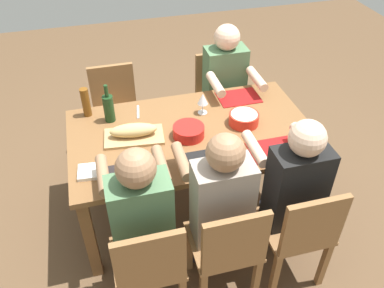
# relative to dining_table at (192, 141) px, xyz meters

# --- Properties ---
(ground_plane) EXTENTS (8.00, 8.00, 0.00)m
(ground_plane) POSITION_rel_dining_table_xyz_m (0.00, 0.00, -0.66)
(ground_plane) COLOR brown
(dining_table) EXTENTS (1.70, 0.99, 0.74)m
(dining_table) POSITION_rel_dining_table_xyz_m (0.00, 0.00, 0.00)
(dining_table) COLOR brown
(dining_table) RESTS_ON ground_plane
(chair_far_right) EXTENTS (0.40, 0.40, 0.85)m
(chair_far_right) POSITION_rel_dining_table_xyz_m (0.47, 0.81, -0.17)
(chair_far_right) COLOR olive
(chair_far_right) RESTS_ON ground_plane
(diner_far_right) EXTENTS (0.41, 0.53, 1.20)m
(diner_far_right) POSITION_rel_dining_table_xyz_m (0.47, 0.63, 0.04)
(diner_far_right) COLOR #2D2D38
(diner_far_right) RESTS_ON ground_plane
(chair_near_center) EXTENTS (0.40, 0.40, 0.85)m
(chair_near_center) POSITION_rel_dining_table_xyz_m (0.00, -0.81, -0.17)
(chair_near_center) COLOR olive
(chair_near_center) RESTS_ON ground_plane
(diner_near_center) EXTENTS (0.41, 0.53, 1.20)m
(diner_near_center) POSITION_rel_dining_table_xyz_m (0.00, -0.63, 0.04)
(diner_near_center) COLOR #2D2D38
(diner_near_center) RESTS_ON ground_plane
(chair_near_right) EXTENTS (0.40, 0.40, 0.85)m
(chair_near_right) POSITION_rel_dining_table_xyz_m (0.47, -0.81, -0.17)
(chair_near_right) COLOR olive
(chair_near_right) RESTS_ON ground_plane
(diner_near_right) EXTENTS (0.41, 0.53, 1.20)m
(diner_near_right) POSITION_rel_dining_table_xyz_m (0.47, -0.63, 0.04)
(diner_near_right) COLOR #2D2D38
(diner_near_right) RESTS_ON ground_plane
(chair_far_left) EXTENTS (0.40, 0.40, 0.85)m
(chair_far_left) POSITION_rel_dining_table_xyz_m (-0.47, 0.81, -0.17)
(chair_far_left) COLOR olive
(chair_far_left) RESTS_ON ground_plane
(chair_near_left) EXTENTS (0.40, 0.40, 0.85)m
(chair_near_left) POSITION_rel_dining_table_xyz_m (-0.47, -0.81, -0.17)
(chair_near_left) COLOR olive
(chair_near_left) RESTS_ON ground_plane
(diner_near_left) EXTENTS (0.41, 0.53, 1.20)m
(diner_near_left) POSITION_rel_dining_table_xyz_m (-0.47, -0.63, 0.04)
(diner_near_left) COLOR #2D2D38
(diner_near_left) RESTS_ON ground_plane
(serving_bowl_greens) EXTENTS (0.22, 0.22, 0.08)m
(serving_bowl_greens) POSITION_rel_dining_table_xyz_m (-0.04, -0.04, 0.13)
(serving_bowl_greens) COLOR red
(serving_bowl_greens) RESTS_ON dining_table
(serving_bowl_pasta) EXTENTS (0.21, 0.21, 0.08)m
(serving_bowl_pasta) POSITION_rel_dining_table_xyz_m (0.38, -0.00, 0.13)
(serving_bowl_pasta) COLOR red
(serving_bowl_pasta) RESTS_ON dining_table
(cutting_board) EXTENTS (0.42, 0.26, 0.02)m
(cutting_board) POSITION_rel_dining_table_xyz_m (-0.40, 0.03, 0.09)
(cutting_board) COLOR tan
(cutting_board) RESTS_ON dining_table
(bread_loaf) EXTENTS (0.33, 0.14, 0.09)m
(bread_loaf) POSITION_rel_dining_table_xyz_m (-0.40, 0.03, 0.15)
(bread_loaf) COLOR tan
(bread_loaf) RESTS_ON cutting_board
(wine_bottle) EXTENTS (0.08, 0.08, 0.29)m
(wine_bottle) POSITION_rel_dining_table_xyz_m (-0.53, 0.28, 0.19)
(wine_bottle) COLOR #193819
(wine_bottle) RESTS_ON dining_table
(beer_bottle) EXTENTS (0.06, 0.06, 0.22)m
(beer_bottle) POSITION_rel_dining_table_xyz_m (-0.69, 0.40, 0.19)
(beer_bottle) COLOR brown
(beer_bottle) RESTS_ON dining_table
(wine_glass) EXTENTS (0.08, 0.08, 0.17)m
(wine_glass) POSITION_rel_dining_table_xyz_m (0.13, 0.20, 0.20)
(wine_glass) COLOR silver
(wine_glass) RESTS_ON dining_table
(placemat_far_right) EXTENTS (0.32, 0.23, 0.01)m
(placemat_far_right) POSITION_rel_dining_table_xyz_m (0.47, 0.33, 0.09)
(placemat_far_right) COLOR maroon
(placemat_far_right) RESTS_ON dining_table
(placemat_near_center) EXTENTS (0.32, 0.23, 0.01)m
(placemat_near_center) POSITION_rel_dining_table_xyz_m (0.00, -0.33, 0.09)
(placemat_near_center) COLOR black
(placemat_near_center) RESTS_ON dining_table
(placemat_near_right) EXTENTS (0.32, 0.23, 0.01)m
(placemat_near_right) POSITION_rel_dining_table_xyz_m (0.47, -0.33, 0.09)
(placemat_near_right) COLOR maroon
(placemat_near_right) RESTS_ON dining_table
(fork_far_left) EXTENTS (0.04, 0.17, 0.01)m
(fork_far_left) POSITION_rel_dining_table_xyz_m (-0.33, 0.33, 0.09)
(fork_far_left) COLOR silver
(fork_far_left) RESTS_ON dining_table
(placemat_near_left) EXTENTS (0.32, 0.23, 0.01)m
(placemat_near_left) POSITION_rel_dining_table_xyz_m (-0.47, -0.33, 0.09)
(placemat_near_left) COLOR black
(placemat_near_left) RESTS_ON dining_table
(napkin_stack) EXTENTS (0.15, 0.15, 0.02)m
(napkin_stack) POSITION_rel_dining_table_xyz_m (-0.72, -0.25, 0.09)
(napkin_stack) COLOR white
(napkin_stack) RESTS_ON dining_table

